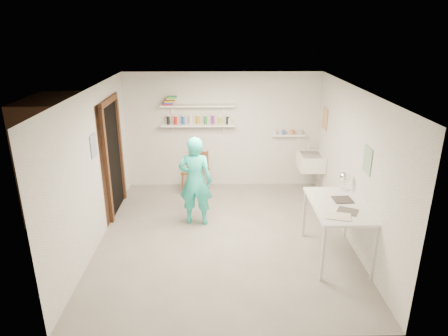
{
  "coord_description": "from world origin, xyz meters",
  "views": [
    {
      "loc": [
        -0.1,
        -5.78,
        3.31
      ],
      "look_at": [
        0.0,
        0.4,
        1.05
      ],
      "focal_mm": 32.0,
      "sensor_mm": 36.0,
      "label": 1
    }
  ],
  "objects_px": {
    "belfast_sink": "(311,162)",
    "wooden_chair": "(195,171)",
    "wall_clock": "(194,162)",
    "work_table": "(336,231)",
    "desk_lamp": "(345,177)",
    "man": "(195,181)"
  },
  "relations": [
    {
      "from": "man",
      "to": "desk_lamp",
      "type": "height_order",
      "value": "man"
    },
    {
      "from": "man",
      "to": "work_table",
      "type": "xyz_separation_m",
      "value": [
        2.12,
        -1.1,
        -0.35
      ]
    },
    {
      "from": "man",
      "to": "wall_clock",
      "type": "height_order",
      "value": "man"
    },
    {
      "from": "work_table",
      "to": "desk_lamp",
      "type": "distance_m",
      "value": 0.85
    },
    {
      "from": "man",
      "to": "wooden_chair",
      "type": "distance_m",
      "value": 1.3
    },
    {
      "from": "man",
      "to": "wall_clock",
      "type": "relative_size",
      "value": 5.56
    },
    {
      "from": "work_table",
      "to": "belfast_sink",
      "type": "bearing_deg",
      "value": 87.28
    },
    {
      "from": "man",
      "to": "wall_clock",
      "type": "distance_m",
      "value": 0.34
    },
    {
      "from": "desk_lamp",
      "to": "work_table",
      "type": "bearing_deg",
      "value": -112.42
    },
    {
      "from": "wall_clock",
      "to": "desk_lamp",
      "type": "xyz_separation_m",
      "value": [
        2.36,
        -0.81,
        0.03
      ]
    },
    {
      "from": "belfast_sink",
      "to": "work_table",
      "type": "height_order",
      "value": "work_table"
    },
    {
      "from": "belfast_sink",
      "to": "wall_clock",
      "type": "bearing_deg",
      "value": -156.3
    },
    {
      "from": "wall_clock",
      "to": "wooden_chair",
      "type": "xyz_separation_m",
      "value": [
        -0.05,
        1.04,
        -0.55
      ]
    },
    {
      "from": "belfast_sink",
      "to": "wall_clock",
      "type": "height_order",
      "value": "wall_clock"
    },
    {
      "from": "wall_clock",
      "to": "work_table",
      "type": "relative_size",
      "value": 0.22
    },
    {
      "from": "wall_clock",
      "to": "work_table",
      "type": "bearing_deg",
      "value": -24.47
    },
    {
      "from": "work_table",
      "to": "desk_lamp",
      "type": "relative_size",
      "value": 8.0
    },
    {
      "from": "belfast_sink",
      "to": "wooden_chair",
      "type": "height_order",
      "value": "wooden_chair"
    },
    {
      "from": "belfast_sink",
      "to": "wall_clock",
      "type": "xyz_separation_m",
      "value": [
        -2.26,
        -0.99,
        0.34
      ]
    },
    {
      "from": "wooden_chair",
      "to": "desk_lamp",
      "type": "distance_m",
      "value": 3.09
    },
    {
      "from": "belfast_sink",
      "to": "man",
      "type": "bearing_deg",
      "value": -151.54
    },
    {
      "from": "belfast_sink",
      "to": "desk_lamp",
      "type": "distance_m",
      "value": 1.84
    }
  ]
}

